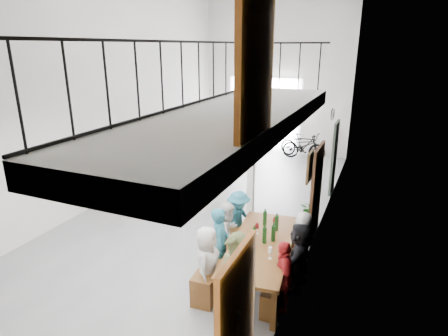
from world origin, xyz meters
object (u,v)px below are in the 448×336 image
at_px(side_bench, 125,186).
at_px(host_standing, 236,294).
at_px(oak_barrel, 209,143).
at_px(bicycle_near, 303,145).
at_px(bench_inner, 223,260).
at_px(serving_counter, 233,136).
at_px(tasting_table, 261,248).

distance_m(side_bench, host_standing, 6.25).
height_order(oak_barrel, host_standing, host_standing).
relative_size(side_bench, bicycle_near, 1.02).
distance_m(bench_inner, host_standing, 1.86).
relative_size(bench_inner, side_bench, 1.19).
bearing_deg(side_bench, oak_barrel, 84.73).
relative_size(side_bench, host_standing, 1.07).
xyz_separation_m(side_bench, serving_counter, (0.93, 5.63, 0.29)).
distance_m(tasting_table, bicycle_near, 8.03).
xyz_separation_m(bench_inner, serving_counter, (-3.04, 8.03, 0.29)).
distance_m(oak_barrel, serving_counter, 1.23).
height_order(bench_inner, host_standing, host_standing).
distance_m(serving_counter, bicycle_near, 2.81).
bearing_deg(host_standing, bicycle_near, 112.94).
relative_size(side_bench, oak_barrel, 2.11).
xyz_separation_m(bench_inner, side_bench, (-3.97, 2.39, 0.01)).
bearing_deg(oak_barrel, serving_counter, 65.28).
height_order(tasting_table, oak_barrel, oak_barrel).
distance_m(oak_barrel, host_standing, 9.54).
bearing_deg(bench_inner, oak_barrel, 113.39).
bearing_deg(bicycle_near, tasting_table, -158.60).
bearing_deg(side_bench, serving_counter, 80.63).
relative_size(bench_inner, host_standing, 1.28).
bearing_deg(host_standing, side_bench, 157.14).
relative_size(serving_counter, bicycle_near, 1.15).
bearing_deg(tasting_table, side_bench, 145.96).
xyz_separation_m(oak_barrel, serving_counter, (0.51, 1.11, 0.11)).
relative_size(tasting_table, serving_counter, 1.20).
distance_m(tasting_table, host_standing, 1.49).
height_order(serving_counter, host_standing, host_standing).
relative_size(serving_counter, host_standing, 1.21).
bearing_deg(tasting_table, serving_counter, 108.59).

